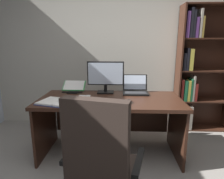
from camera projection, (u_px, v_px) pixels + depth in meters
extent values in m
cube|color=beige|center=(122.00, 47.00, 3.30)|extent=(4.99, 0.12, 2.69)
cube|color=#381E14|center=(110.00, 100.00, 2.41)|extent=(1.75, 0.81, 0.04)
cube|color=#381E14|center=(46.00, 127.00, 2.53)|extent=(0.03, 0.75, 0.71)
cube|color=#381E14|center=(176.00, 129.00, 2.46)|extent=(0.03, 0.75, 0.71)
cube|color=#381E14|center=(111.00, 115.00, 2.85)|extent=(1.63, 0.03, 0.50)
cube|color=#381E14|center=(178.00, 70.00, 3.12)|extent=(0.02, 0.30, 1.98)
cube|color=#381E14|center=(202.00, 69.00, 3.24)|extent=(0.88, 0.01, 1.98)
cube|color=#381E14|center=(199.00, 127.00, 3.33)|extent=(0.83, 0.28, 0.02)
cube|color=olive|center=(180.00, 116.00, 3.24)|extent=(0.06, 0.17, 0.42)
cube|color=#195633|center=(183.00, 117.00, 3.24)|extent=(0.03, 0.17, 0.38)
cube|color=navy|center=(185.00, 120.00, 3.26)|extent=(0.03, 0.19, 0.26)
cube|color=gray|center=(189.00, 116.00, 3.25)|extent=(0.06, 0.22, 0.40)
cube|color=#381E14|center=(202.00, 100.00, 3.21)|extent=(0.83, 0.28, 0.02)
cube|color=maroon|center=(181.00, 90.00, 3.14)|extent=(0.04, 0.18, 0.34)
cube|color=#195633|center=(184.00, 90.00, 3.16)|extent=(0.05, 0.22, 0.33)
cube|color=gold|center=(188.00, 90.00, 3.13)|extent=(0.04, 0.17, 0.33)
cube|color=#195633|center=(190.00, 89.00, 3.15)|extent=(0.03, 0.23, 0.36)
cube|color=gray|center=(192.00, 88.00, 3.13)|extent=(0.03, 0.20, 0.40)
cube|color=maroon|center=(194.00, 91.00, 3.16)|extent=(0.04, 0.24, 0.28)
cube|color=#381E14|center=(205.00, 70.00, 3.10)|extent=(0.83, 0.28, 0.02)
cube|color=black|center=(183.00, 62.00, 3.05)|extent=(0.04, 0.22, 0.26)
cube|color=black|center=(186.00, 59.00, 3.04)|extent=(0.04, 0.23, 0.34)
cube|color=gold|center=(189.00, 59.00, 3.05)|extent=(0.06, 0.24, 0.33)
cube|color=#381E14|center=(209.00, 39.00, 2.99)|extent=(0.83, 0.28, 0.02)
cube|color=#512D66|center=(187.00, 25.00, 2.91)|extent=(0.04, 0.20, 0.37)
cube|color=black|center=(190.00, 23.00, 2.92)|extent=(0.04, 0.22, 0.42)
cube|color=black|center=(193.00, 24.00, 2.91)|extent=(0.03, 0.20, 0.39)
cube|color=#512D66|center=(195.00, 28.00, 2.92)|extent=(0.04, 0.20, 0.29)
cube|color=gray|center=(199.00, 24.00, 2.91)|extent=(0.03, 0.21, 0.41)
cube|color=olive|center=(201.00, 27.00, 2.91)|extent=(0.03, 0.20, 0.30)
cube|color=#381E14|center=(213.00, 4.00, 2.87)|extent=(0.83, 0.28, 0.02)
cube|color=#2D231E|center=(105.00, 170.00, 1.63)|extent=(0.60, 0.58, 0.07)
cube|color=#2D231E|center=(95.00, 143.00, 1.36)|extent=(0.49, 0.21, 0.63)
cube|color=black|center=(74.00, 151.00, 1.67)|extent=(0.14, 0.39, 0.04)
cube|color=black|center=(139.00, 162.00, 1.52)|extent=(0.14, 0.39, 0.04)
cube|color=black|center=(106.00, 92.00, 2.67)|extent=(0.22, 0.16, 0.02)
cylinder|color=black|center=(106.00, 88.00, 2.66)|extent=(0.04, 0.04, 0.09)
cube|color=black|center=(105.00, 73.00, 2.62)|extent=(0.49, 0.02, 0.32)
cube|color=silver|center=(105.00, 74.00, 2.60)|extent=(0.46, 0.00, 0.29)
cube|color=black|center=(135.00, 93.00, 2.61)|extent=(0.34, 0.23, 0.02)
cube|color=#2D2D30|center=(136.00, 93.00, 2.59)|extent=(0.29, 0.13, 0.00)
cube|color=black|center=(135.00, 82.00, 2.73)|extent=(0.34, 0.07, 0.22)
cube|color=silver|center=(135.00, 82.00, 2.73)|extent=(0.30, 0.05, 0.19)
cube|color=black|center=(103.00, 101.00, 2.24)|extent=(0.42, 0.15, 0.02)
ellipsoid|color=black|center=(129.00, 101.00, 2.22)|extent=(0.06, 0.10, 0.04)
cube|color=black|center=(73.00, 92.00, 2.67)|extent=(0.14, 0.12, 0.01)
cube|color=black|center=(72.00, 92.00, 2.62)|extent=(0.28, 0.01, 0.01)
cube|color=green|center=(74.00, 86.00, 2.74)|extent=(0.31, 0.18, 0.11)
cube|color=white|center=(74.00, 85.00, 2.73)|extent=(0.28, 0.16, 0.10)
cube|color=navy|center=(50.00, 102.00, 2.24)|extent=(0.30, 0.35, 0.01)
cube|color=navy|center=(67.00, 104.00, 2.18)|extent=(0.30, 0.35, 0.01)
cube|color=white|center=(50.00, 101.00, 2.24)|extent=(0.28, 0.33, 0.02)
cube|color=white|center=(67.00, 103.00, 2.17)|extent=(0.28, 0.33, 0.02)
cylinder|color=#B7B7BC|center=(59.00, 102.00, 2.21)|extent=(0.09, 0.27, 0.02)
cube|color=white|center=(84.00, 98.00, 2.42)|extent=(0.16, 0.22, 0.01)
cylinder|color=black|center=(85.00, 97.00, 2.42)|extent=(0.14, 0.02, 0.01)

